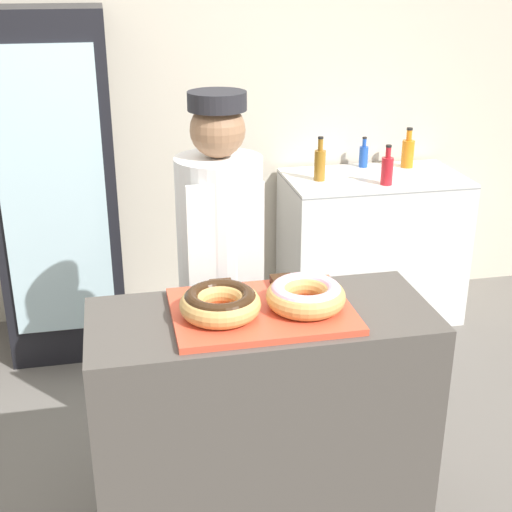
{
  "coord_description": "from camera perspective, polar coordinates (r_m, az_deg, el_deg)",
  "views": [
    {
      "loc": [
        -0.48,
        -2.19,
        2.11
      ],
      "look_at": [
        0.0,
        0.1,
        1.15
      ],
      "focal_mm": 50.0,
      "sensor_mm": 36.0,
      "label": 1
    }
  ],
  "objects": [
    {
      "name": "brownie_back_left",
      "position": [
        2.63,
        -2.77,
        -2.46
      ],
      "size": [
        0.08,
        0.08,
        0.03
      ],
      "color": "#382111",
      "rests_on": "serving_tray"
    },
    {
      "name": "beverage_fridge",
      "position": [
        4.12,
        -15.61,
        5.24
      ],
      "size": [
        0.65,
        0.59,
        1.92
      ],
      "color": "black",
      "rests_on": "ground_plane"
    },
    {
      "name": "bottle_orange",
      "position": [
        4.64,
        12.05,
        8.14
      ],
      "size": [
        0.08,
        0.08,
        0.25
      ],
      "color": "orange",
      "rests_on": "chest_freezer"
    },
    {
      "name": "bottle_red",
      "position": [
        4.23,
        10.45,
        6.83
      ],
      "size": [
        0.07,
        0.07,
        0.24
      ],
      "color": "red",
      "rests_on": "chest_freezer"
    },
    {
      "name": "wall_back",
      "position": [
        4.41,
        -5.49,
        12.26
      ],
      "size": [
        8.0,
        0.06,
        2.7
      ],
      "color": "beige",
      "rests_on": "ground_plane"
    },
    {
      "name": "brownie_back_right",
      "position": [
        2.67,
        2.12,
        -2.04
      ],
      "size": [
        0.08,
        0.08,
        0.03
      ],
      "color": "#382111",
      "rests_on": "serving_tray"
    },
    {
      "name": "bottle_blue",
      "position": [
        4.6,
        8.61,
        7.96
      ],
      "size": [
        0.06,
        0.06,
        0.19
      ],
      "color": "#1E4CB2",
      "rests_on": "chest_freezer"
    },
    {
      "name": "donut_light_glaze",
      "position": [
        2.49,
        4.0,
        -3.1
      ],
      "size": [
        0.28,
        0.28,
        0.09
      ],
      "color": "tan",
      "rests_on": "serving_tray"
    },
    {
      "name": "serving_tray",
      "position": [
        2.51,
        0.47,
        -4.4
      ],
      "size": [
        0.63,
        0.46,
        0.02
      ],
      "color": "#D84C33",
      "rests_on": "display_counter"
    },
    {
      "name": "bottle_amber",
      "position": [
        4.26,
        5.13,
        7.38
      ],
      "size": [
        0.07,
        0.07,
        0.26
      ],
      "color": "#99661E",
      "rests_on": "chest_freezer"
    },
    {
      "name": "chest_freezer",
      "position": [
        4.56,
        9.14,
        0.8
      ],
      "size": [
        1.08,
        0.61,
        0.92
      ],
      "color": "white",
      "rests_on": "ground_plane"
    },
    {
      "name": "donut_chocolate_glaze",
      "position": [
        2.43,
        -2.88,
        -3.72
      ],
      "size": [
        0.28,
        0.28,
        0.09
      ],
      "color": "tan",
      "rests_on": "serving_tray"
    },
    {
      "name": "display_counter",
      "position": [
        2.77,
        0.43,
        -13.66
      ],
      "size": [
        1.22,
        0.52,
        0.97
      ],
      "color": "#4C4742",
      "rests_on": "ground_plane"
    },
    {
      "name": "baker_person",
      "position": [
        2.99,
        -2.83,
        -1.91
      ],
      "size": [
        0.35,
        0.35,
        1.66
      ],
      "color": "#4C4C51",
      "rests_on": "ground_plane"
    }
  ]
}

